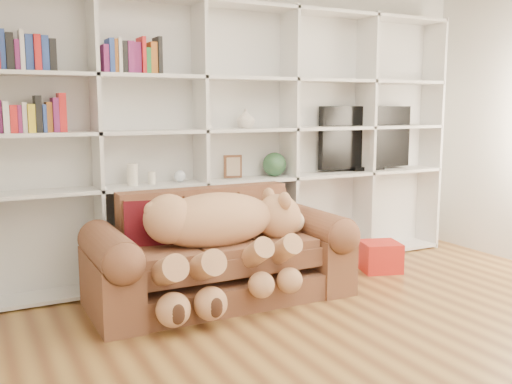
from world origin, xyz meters
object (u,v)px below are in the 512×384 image
gift_box (380,257)px  tv (366,139)px  sofa (220,259)px  teddy_bear (221,232)px

gift_box → tv: tv is taller
gift_box → sofa: bearing=-179.2°
teddy_bear → gift_box: (1.69, 0.19, -0.44)m
tv → teddy_bear: bearing=-157.6°
teddy_bear → gift_box: teddy_bear is taller
gift_box → teddy_bear: bearing=-173.5°
teddy_bear → gift_box: size_ratio=4.16×
teddy_bear → tv: 2.22m
tv → sofa: bearing=-161.4°
tv → gift_box: bearing=-114.5°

